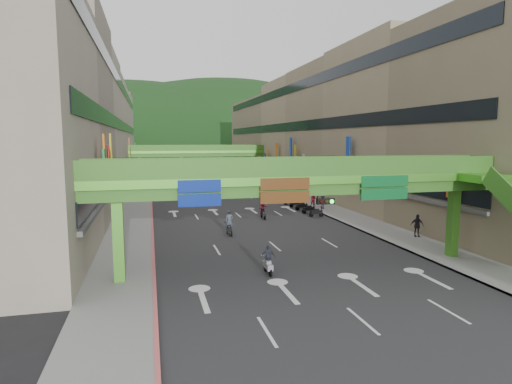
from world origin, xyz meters
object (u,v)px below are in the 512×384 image
(car_silver, at_px, (171,188))
(pedestrian_red, at_px, (314,201))
(scooter_rider_near, at_px, (229,223))
(scooter_rider_mid, at_px, (263,209))
(overpass_near, at_px, (321,188))
(car_yellow, at_px, (212,183))

(car_silver, bearing_deg, pedestrian_red, -55.82)
(scooter_rider_near, bearing_deg, pedestrian_red, 43.81)
(scooter_rider_near, distance_m, scooter_rider_mid, 8.02)
(overpass_near, height_order, car_yellow, overpass_near)
(scooter_rider_mid, relative_size, car_silver, 0.46)
(car_silver, distance_m, car_yellow, 9.83)
(overpass_near, relative_size, scooter_rider_mid, 13.80)
(scooter_rider_near, height_order, car_silver, scooter_rider_near)
(scooter_rider_near, bearing_deg, overpass_near, -72.41)
(overpass_near, xyz_separation_m, car_yellow, (0.39, 49.36, -4.58))
(car_silver, bearing_deg, scooter_rider_mid, -76.87)
(scooter_rider_near, height_order, pedestrian_red, scooter_rider_near)
(car_silver, distance_m, pedestrian_red, 25.21)
(scooter_rider_mid, bearing_deg, scooter_rider_near, -126.16)
(scooter_rider_near, distance_m, car_silver, 31.72)
(scooter_rider_near, xyz_separation_m, pedestrian_red, (12.47, 11.96, -0.12))
(pedestrian_red, bearing_deg, car_silver, 137.14)
(scooter_rider_near, height_order, scooter_rider_mid, scooter_rider_near)
(overpass_near, xyz_separation_m, scooter_rider_mid, (1.13, 17.84, -4.16))
(car_silver, xyz_separation_m, pedestrian_red, (15.89, -19.57, 0.17))
(pedestrian_red, bearing_deg, car_yellow, 116.11)
(scooter_rider_mid, relative_size, pedestrian_red, 1.14)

